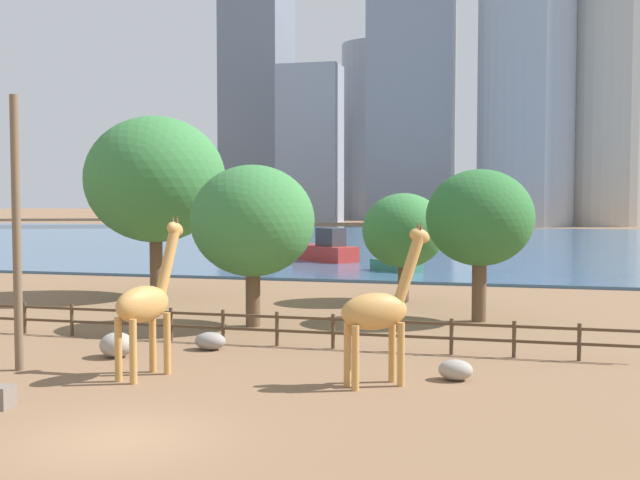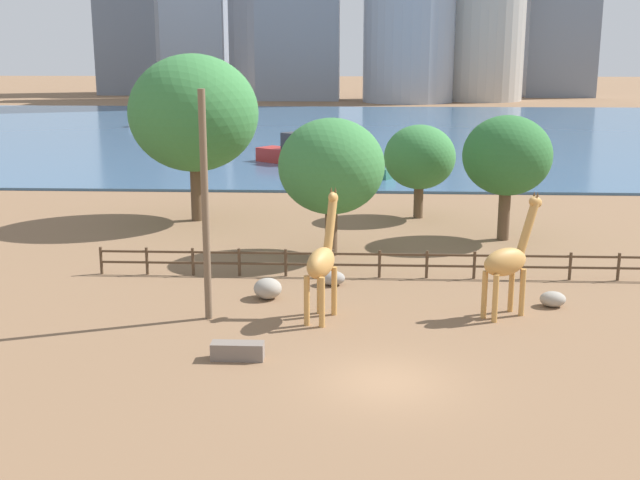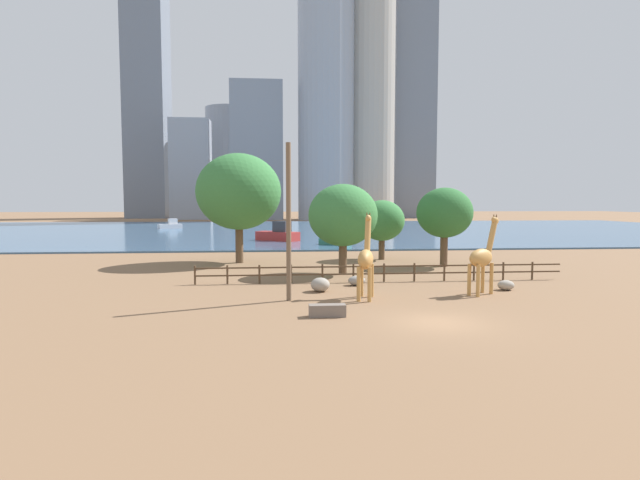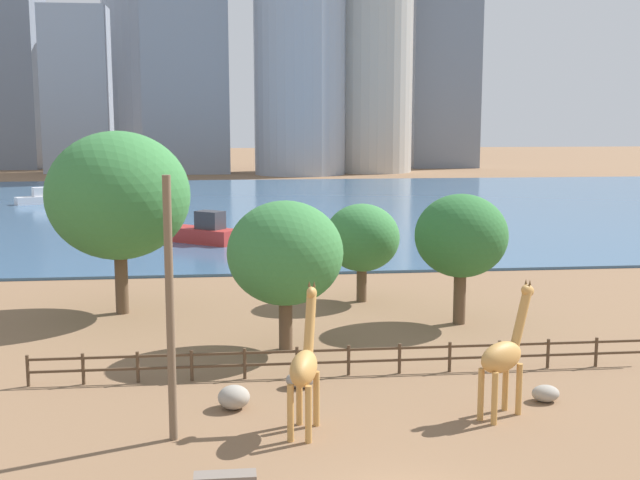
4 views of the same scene
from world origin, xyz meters
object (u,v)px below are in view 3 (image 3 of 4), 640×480
Objects in this scene: utility_pole at (289,222)px; boulder_small at (320,285)px; tree_left_small at (343,215)px; boat_tug at (171,225)px; giraffe_companion at (482,257)px; boulder_near_fence at (506,285)px; tree_left_large at (239,192)px; giraffe_tall at (366,259)px; boat_ferry at (279,234)px; tree_center_broad at (445,213)px; tree_right_tall at (382,221)px; feeding_trough at (327,311)px; boulder_by_pole at (357,281)px; boat_sailboat at (336,240)px.

boulder_small is at bearing 52.83° from utility_pole.
tree_left_small is 1.42× the size of boat_tug.
boulder_near_fence is (2.16, 1.29, -1.95)m from giraffe_companion.
boulder_small is 17.85m from tree_left_large.
boat_ferry is at bearing 22.45° from giraffe_tall.
giraffe_companion is 4.09× the size of boulder_small.
tree_center_broad is 7.17m from tree_right_tall.
tree_right_tall is at bearing 61.68° from tree_left_small.
tree_left_small is (2.72, 14.36, 4.27)m from feeding_trough.
tree_center_broad is at bearing 154.42° from boat_ferry.
tree_left_large is 2.05× the size of boat_tug.
boulder_by_pole reaches higher than feeding_trough.
boulder_by_pole is 13.75m from tree_center_broad.
giraffe_companion reaches higher than feeding_trough.
tree_left_small reaches higher than giraffe_tall.
boulder_near_fence is (13.89, 2.15, -4.14)m from utility_pole.
feeding_trough is 84.13m from boat_tug.
boat_tug is at bearing 107.27° from tree_left_large.
boulder_by_pole is at bearing 121.97° from boat_sailboat.
utility_pole is at bearing -134.75° from tree_center_broad.
tree_right_tall is at bearing 127.01° from tree_center_broad.
utility_pole is (-4.46, -0.20, 2.12)m from giraffe_tall.
boulder_near_fence is 0.15× the size of tree_left_small.
giraffe_companion is at bearing 85.80° from boat_tug.
tree_left_small is 24.87m from boat_sailboat.
giraffe_tall is 34.57m from boat_sailboat.
boat_ferry is (-4.76, 32.09, -3.43)m from tree_left_small.
boulder_by_pole is (0.24, 4.58, -2.01)m from giraffe_tall.
tree_center_broad is (9.21, 9.24, 4.33)m from boulder_by_pole.
tree_left_large is (-5.83, 22.48, 6.25)m from feeding_trough.
boulder_small is 18.94m from tree_right_tall.
tree_left_small reaches higher than tree_right_tall.
boat_tug reaches higher than boulder_by_pole.
giraffe_tall is 0.79× the size of boat_ferry.
boat_sailboat is at bearing 78.70° from utility_pole.
feeding_trough is at bearing 118.65° from boat_sailboat.
tree_left_small is (4.48, 10.18, 0.11)m from utility_pole.
tree_center_broad reaches higher than boat_tug.
boulder_near_fence is at bearing 27.54° from feeding_trough.
giraffe_tall is 4.28× the size of boulder_by_pole.
boat_sailboat reaches higher than boulder_small.
boat_ferry reaches higher than boulder_small.
boat_sailboat reaches higher than boulder_by_pole.
tree_center_broad reaches higher than giraffe_tall.
boat_ferry is at bearing 93.35° from boulder_small.
boat_tug is at bearing 119.24° from tree_right_tall.
boat_tug is (-26.85, 71.70, 0.57)m from boulder_by_pole.
boat_sailboat is (6.92, 34.64, -3.65)m from utility_pole.
tree_right_tall is 1.41× the size of boat_sailboat.
tree_center_broad reaches higher than giraffe_companion.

